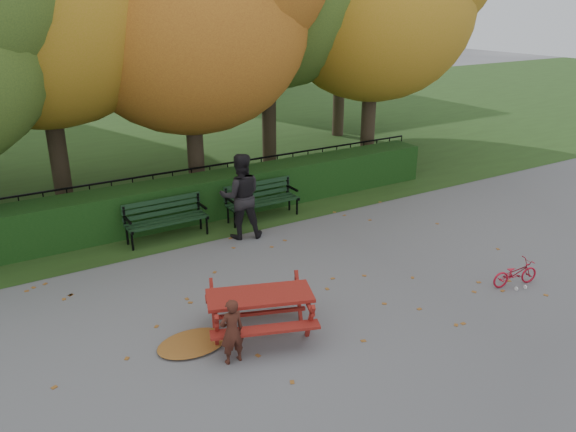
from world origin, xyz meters
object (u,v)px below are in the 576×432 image
child (232,331)px  picnic_table (260,303)px  tree_c (203,6)px  bench_right (261,197)px  adult (241,196)px  bicycle (515,273)px  bench_left (165,216)px

child → picnic_table: bearing=-147.6°
tree_c → child: size_ratio=7.79×
bench_right → adult: adult is taller
bicycle → adult: bearing=47.3°
bench_left → picnic_table: bench_left is taller
picnic_table → tree_c: bearing=91.9°
picnic_table → bench_left: bearing=109.2°
picnic_table → adult: adult is taller
picnic_table → adult: (1.53, 3.64, 0.41)m
bench_left → bench_right: same height
bench_left → tree_c: bearing=46.6°
tree_c → bench_left: bearing=-133.4°
bench_left → adult: (1.46, -0.80, 0.44)m
tree_c → bicycle: 9.37m
tree_c → bicycle: size_ratio=8.48×
bench_right → picnic_table: bearing=-119.1°
bench_left → bicycle: bearing=-49.3°
bench_left → bicycle: 7.25m
tree_c → bench_right: (0.27, -2.26, -4.30)m
child → adult: adult is taller
child → bench_left: bearing=-99.4°
bench_left → bench_right: 2.40m
picnic_table → child: size_ratio=1.94×
bench_right → bench_left: bearing=180.0°
bench_right → child: bearing=-123.0°
bicycle → child: bearing=96.3°
adult → bicycle: 5.76m
tree_c → picnic_table: 8.25m
tree_c → bicycle: (2.59, -7.75, -4.58)m
adult → child: bearing=80.6°
child → adult: (2.24, 4.10, 0.44)m
bench_right → bicycle: bearing=-67.1°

